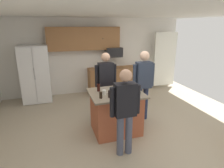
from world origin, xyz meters
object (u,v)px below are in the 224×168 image
at_px(kitchen_island, 116,112).
at_px(tumbler_amber, 110,94).
at_px(glass_stout_tall, 101,95).
at_px(glass_short_whisky, 131,92).
at_px(microwave_over_range, 114,52).
at_px(refrigerator, 36,74).
at_px(mug_ceramic_white, 138,92).
at_px(person_guest_right, 143,81).
at_px(person_elder_center, 125,108).
at_px(serving_tray, 120,90).
at_px(glass_dark_ale, 125,93).
at_px(mug_blue_stoneware, 104,92).
at_px(glass_pilsner, 99,88).
at_px(person_host_foreground, 106,81).

xyz_separation_m(kitchen_island, tumbler_amber, (-0.22, -0.25, 0.54)).
height_order(glass_stout_tall, glass_short_whisky, glass_short_whisky).
bearing_deg(microwave_over_range, refrigerator, -177.40).
bearing_deg(mug_ceramic_white, tumbler_amber, -178.06).
relative_size(person_guest_right, tumbler_amber, 12.14).
height_order(person_elder_center, serving_tray, person_elder_center).
relative_size(refrigerator, person_elder_center, 1.08).
bearing_deg(kitchen_island, glass_short_whisky, -49.08).
bearing_deg(microwave_over_range, tumbler_amber, -109.01).
height_order(glass_dark_ale, glass_stout_tall, glass_dark_ale).
xyz_separation_m(kitchen_island, mug_blue_stoneware, (-0.28, -0.06, 0.52)).
xyz_separation_m(glass_dark_ale, serving_tray, (0.01, 0.32, -0.05)).
height_order(kitchen_island, person_elder_center, person_elder_center).
xyz_separation_m(mug_blue_stoneware, glass_pilsner, (-0.06, 0.25, 0.03)).
relative_size(person_guest_right, glass_pilsner, 10.71).
distance_m(microwave_over_range, mug_ceramic_white, 2.93).
height_order(mug_blue_stoneware, glass_pilsner, glass_pilsner).
bearing_deg(mug_blue_stoneware, person_host_foreground, 72.44).
bearing_deg(person_guest_right, glass_stout_tall, 2.29).
xyz_separation_m(refrigerator, person_elder_center, (1.71, -3.36, 0.06)).
bearing_deg(person_host_foreground, glass_pilsner, -28.33).
bearing_deg(person_elder_center, mug_ceramic_white, -33.17).
distance_m(kitchen_island, serving_tray, 0.50).
distance_m(person_elder_center, mug_blue_stoneware, 0.79).
xyz_separation_m(glass_dark_ale, tumbler_amber, (-0.32, 0.01, 0.01)).
height_order(microwave_over_range, serving_tray, microwave_over_range).
relative_size(mug_ceramic_white, tumbler_amber, 0.88).
bearing_deg(kitchen_island, glass_pilsner, 150.49).
xyz_separation_m(glass_stout_tall, mug_ceramic_white, (0.81, 0.01, -0.02)).
height_order(kitchen_island, glass_short_whisky, glass_short_whisky).
bearing_deg(person_host_foreground, person_guest_right, 60.52).
distance_m(microwave_over_range, serving_tray, 2.71).
distance_m(kitchen_island, glass_pilsner, 0.68).
relative_size(glass_dark_ale, mug_blue_stoneware, 1.05).
relative_size(refrigerator, kitchen_island, 1.54).
xyz_separation_m(glass_dark_ale, glass_stout_tall, (-0.51, 0.02, -0.00)).
bearing_deg(mug_blue_stoneware, refrigerator, 120.71).
height_order(refrigerator, microwave_over_range, refrigerator).
bearing_deg(tumbler_amber, glass_short_whisky, -3.37).
height_order(mug_blue_stoneware, glass_short_whisky, glass_short_whisky).
distance_m(glass_short_whisky, glass_pilsner, 0.75).
bearing_deg(glass_short_whisky, person_host_foreground, 102.16).
bearing_deg(glass_stout_tall, person_elder_center, -63.42).
xyz_separation_m(refrigerator, mug_blue_stoneware, (1.53, -2.58, 0.11)).
height_order(kitchen_island, person_host_foreground, person_host_foreground).
height_order(tumbler_amber, glass_short_whisky, tumbler_amber).
distance_m(mug_ceramic_white, glass_pilsner, 0.87).
height_order(person_guest_right, glass_pilsner, person_guest_right).
relative_size(tumbler_amber, glass_pilsner, 0.88).
bearing_deg(mug_blue_stoneware, glass_pilsner, 103.58).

